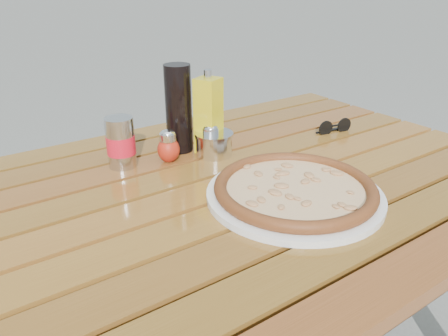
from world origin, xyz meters
TOP-DOWN VIEW (x-y plane):
  - table at (0.00, -0.00)m, footprint 1.40×0.90m
  - plate at (0.07, -0.13)m, footprint 0.44×0.44m
  - pizza at (0.07, -0.13)m, footprint 0.41×0.41m
  - pepper_shaker at (-0.05, 0.18)m, footprint 0.07×0.07m
  - oregano_shaker at (0.06, 0.16)m, footprint 0.07×0.07m
  - dark_bottle at (0.01, 0.23)m, footprint 0.09×0.09m
  - soda_can at (-0.15, 0.22)m, footprint 0.09×0.09m
  - olive_oil_cruet at (0.06, 0.18)m, footprint 0.07×0.07m
  - parmesan_tin at (0.06, 0.15)m, footprint 0.10×0.10m
  - sunglasses at (0.44, 0.10)m, footprint 0.11×0.04m

SIDE VIEW (x-z plane):
  - table at x=0.00m, z-range 0.30..1.05m
  - plate at x=0.07m, z-range 0.75..0.76m
  - sunglasses at x=0.44m, z-range 0.74..0.79m
  - pizza at x=0.07m, z-range 0.76..0.79m
  - parmesan_tin at x=0.06m, z-range 0.74..0.82m
  - pepper_shaker at x=-0.05m, z-range 0.75..0.83m
  - oregano_shaker at x=0.06m, z-range 0.75..0.83m
  - soda_can at x=-0.15m, z-range 0.75..0.87m
  - olive_oil_cruet at x=0.06m, z-range 0.74..0.95m
  - dark_bottle at x=0.01m, z-range 0.75..0.97m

